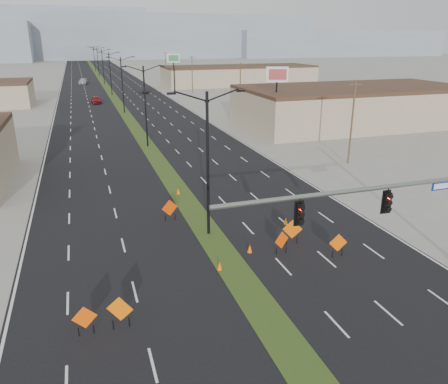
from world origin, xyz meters
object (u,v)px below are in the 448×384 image
object	(u,v)px
cone_2	(286,221)
construction_sign_4	(292,230)
streetlight_6	(94,58)
pole_sign_east_far	(174,61)
streetlight_2	(122,83)
pole_sign_east_near	(277,80)
streetlight_3	(110,72)
streetlight_5	(98,61)
construction_sign_1	(120,310)
construction_sign_3	(282,241)
cone_1	(220,266)
cone_3	(178,191)
streetlight_4	(103,65)
construction_sign_2	(170,209)
car_left	(96,100)
construction_sign_0	(85,319)
streetlight_0	(208,161)
cone_0	(250,249)
signal_mast	(415,206)
car_far	(83,81)
construction_sign_5	(338,244)
streetlight_1	(145,104)

from	to	relation	value
cone_2	construction_sign_4	bearing A→B (deg)	-108.91
streetlight_6	pole_sign_east_far	xyz separation A→B (m)	(15.36, -84.85, 2.34)
streetlight_2	pole_sign_east_near	world-z (taller)	streetlight_2
streetlight_3	streetlight_5	xyz separation A→B (m)	(0.00, 56.00, 0.00)
construction_sign_1	construction_sign_3	distance (m)	11.55
cone_1	cone_3	world-z (taller)	cone_3
streetlight_4	construction_sign_2	world-z (taller)	streetlight_4
streetlight_4	car_left	world-z (taller)	streetlight_4
streetlight_4	streetlight_5	world-z (taller)	same
construction_sign_0	construction_sign_4	distance (m)	14.63
construction_sign_0	streetlight_2	bearing A→B (deg)	80.08
streetlight_3	construction_sign_3	distance (m)	88.61
car_left	construction_sign_2	bearing A→B (deg)	-91.16
streetlight_0	streetlight_4	xyz separation A→B (m)	(0.00, 112.00, 0.00)
cone_0	cone_1	xyz separation A→B (m)	(-2.56, -1.58, 0.00)
signal_mast	streetlight_4	world-z (taller)	streetlight_4
car_left	streetlight_4	bearing A→B (deg)	80.85
streetlight_3	streetlight_6	world-z (taller)	same
streetlight_4	streetlight_6	world-z (taller)	same
car_far	streetlight_0	bearing A→B (deg)	-79.16
car_left	car_far	xyz separation A→B (m)	(-1.67, 43.37, 0.05)
construction_sign_5	pole_sign_east_near	distance (m)	38.01
construction_sign_4	cone_0	xyz separation A→B (m)	(-3.14, -0.23, -0.78)
construction_sign_4	construction_sign_5	bearing A→B (deg)	-34.66
streetlight_5	streetlight_6	xyz separation A→B (m)	(0.00, 28.00, 0.00)
streetlight_3	car_left	distance (m)	14.95
car_far	construction_sign_4	xyz separation A→B (m)	(10.96, -117.24, 0.26)
streetlight_1	cone_3	bearing A→B (deg)	-90.73
car_left	car_far	distance (m)	43.40
signal_mast	streetlight_6	size ratio (longest dim) A/B	1.63
construction_sign_0	cone_2	xyz separation A→B (m)	(14.59, 8.81, -0.64)
signal_mast	car_left	size ratio (longest dim) A/B	3.70
streetlight_2	construction_sign_5	distance (m)	62.43
streetlight_6	cone_3	distance (m)	159.24
car_left	cone_3	size ratio (longest dim) A/B	7.05
streetlight_0	cone_1	world-z (taller)	streetlight_0
streetlight_2	streetlight_4	distance (m)	56.00
signal_mast	cone_0	xyz separation A→B (m)	(-6.82, 6.40, -4.51)
signal_mast	cone_1	distance (m)	11.47
construction_sign_4	cone_2	distance (m)	3.45
pole_sign_east_far	streetlight_1	bearing A→B (deg)	-83.88
streetlight_0	construction_sign_0	xyz separation A→B (m)	(-8.63, -9.00, -4.51)
streetlight_4	cone_2	distance (m)	112.46
streetlight_1	construction_sign_0	bearing A→B (deg)	-103.13
construction_sign_5	streetlight_3	bearing A→B (deg)	103.29
construction_sign_5	cone_1	size ratio (longest dim) A/B	2.77
streetlight_0	construction_sign_4	world-z (taller)	streetlight_0
streetlight_2	pole_sign_east_near	size ratio (longest dim) A/B	1.06
streetlight_1	car_left	world-z (taller)	streetlight_1
construction_sign_0	construction_sign_2	size ratio (longest dim) A/B	0.89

